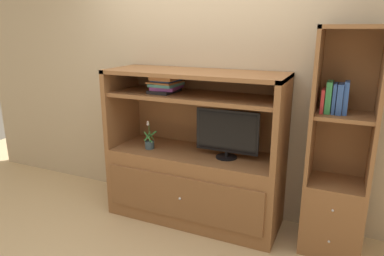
{
  "coord_description": "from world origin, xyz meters",
  "views": [
    {
      "loc": [
        1.28,
        -2.48,
        1.82
      ],
      "look_at": [
        0.0,
        0.35,
        0.93
      ],
      "focal_mm": 32.98,
      "sensor_mm": 36.0,
      "label": 1
    }
  ],
  "objects_px": {
    "magazine_stack": "(166,84)",
    "tv_monitor": "(227,133)",
    "bookshelf_tall": "(336,183)",
    "media_console": "(194,171)",
    "upright_book_row": "(335,98)",
    "potted_plant": "(150,144)"
  },
  "relations": [
    {
      "from": "media_console",
      "to": "bookshelf_tall",
      "type": "distance_m",
      "value": 1.27
    },
    {
      "from": "media_console",
      "to": "potted_plant",
      "type": "height_order",
      "value": "media_console"
    },
    {
      "from": "tv_monitor",
      "to": "bookshelf_tall",
      "type": "distance_m",
      "value": 0.99
    },
    {
      "from": "tv_monitor",
      "to": "potted_plant",
      "type": "bearing_deg",
      "value": -175.01
    },
    {
      "from": "tv_monitor",
      "to": "upright_book_row",
      "type": "xyz_separation_m",
      "value": [
        0.86,
        0.02,
        0.38
      ]
    },
    {
      "from": "media_console",
      "to": "potted_plant",
      "type": "xyz_separation_m",
      "value": [
        -0.44,
        -0.09,
        0.25
      ]
    },
    {
      "from": "media_console",
      "to": "upright_book_row",
      "type": "height_order",
      "value": "media_console"
    },
    {
      "from": "media_console",
      "to": "magazine_stack",
      "type": "bearing_deg",
      "value": -178.97
    },
    {
      "from": "media_console",
      "to": "upright_book_row",
      "type": "bearing_deg",
      "value": -0.2
    },
    {
      "from": "magazine_stack",
      "to": "potted_plant",
      "type": "bearing_deg",
      "value": -150.14
    },
    {
      "from": "tv_monitor",
      "to": "potted_plant",
      "type": "height_order",
      "value": "tv_monitor"
    },
    {
      "from": "tv_monitor",
      "to": "magazine_stack",
      "type": "relative_size",
      "value": 1.72
    },
    {
      "from": "magazine_stack",
      "to": "upright_book_row",
      "type": "height_order",
      "value": "upright_book_row"
    },
    {
      "from": "magazine_stack",
      "to": "bookshelf_tall",
      "type": "relative_size",
      "value": 0.18
    },
    {
      "from": "magazine_stack",
      "to": "tv_monitor",
      "type": "bearing_deg",
      "value": -1.75
    },
    {
      "from": "magazine_stack",
      "to": "bookshelf_tall",
      "type": "xyz_separation_m",
      "value": [
        1.55,
        0.01,
        -0.71
      ]
    },
    {
      "from": "media_console",
      "to": "bookshelf_tall",
      "type": "bearing_deg",
      "value": 0.3
    },
    {
      "from": "tv_monitor",
      "to": "potted_plant",
      "type": "xyz_separation_m",
      "value": [
        -0.77,
        -0.07,
        -0.18
      ]
    },
    {
      "from": "potted_plant",
      "to": "bookshelf_tall",
      "type": "height_order",
      "value": "bookshelf_tall"
    },
    {
      "from": "tv_monitor",
      "to": "upright_book_row",
      "type": "bearing_deg",
      "value": 1.33
    },
    {
      "from": "potted_plant",
      "to": "magazine_stack",
      "type": "xyz_separation_m",
      "value": [
        0.15,
        0.09,
        0.58
      ]
    },
    {
      "from": "tv_monitor",
      "to": "magazine_stack",
      "type": "height_order",
      "value": "magazine_stack"
    }
  ]
}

